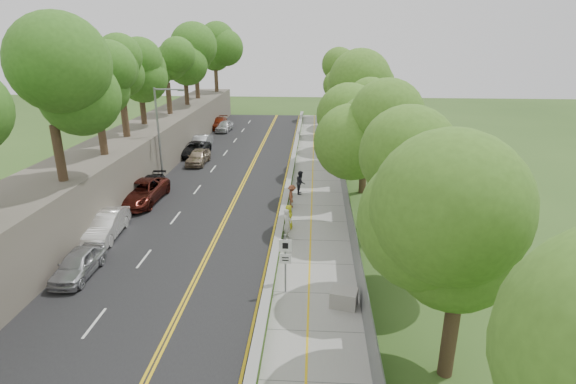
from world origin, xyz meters
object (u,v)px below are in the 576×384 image
Objects in this scene: concrete_block at (344,298)px; car_1 at (105,225)px; car_0 at (78,264)px; painter_0 at (289,217)px; streetlight at (161,129)px; car_2 at (141,192)px; construction_barrel at (333,146)px; signpost at (285,257)px; person_far at (332,142)px.

concrete_block is 0.25× the size of car_1.
car_1 is (-0.71, 4.74, 0.11)m from car_0.
streetlight is at bearing 39.97° from painter_0.
car_1 is 0.82× the size of car_2.
streetlight is 6.41m from car_2.
streetlight is at bearing 90.75° from car_0.
construction_barrel is at bearing 61.64° from car_0.
signpost is 0.76× the size of car_0.
person_far is (-0.10, 0.62, 0.35)m from construction_barrel.
signpost is at bearing -30.77° from car_1.
car_2 reaches higher than painter_0.
concrete_block is 13.87m from car_0.
car_0 is 4.79m from car_1.
signpost is at bearing -43.92° from car_2.
concrete_block is 19.32m from car_2.
painter_0 is at bearing 109.61° from concrete_block.
painter_0 is (11.35, -4.13, -0.00)m from car_2.
concrete_block is at bearing -90.88° from construction_barrel.
car_2 reaches higher than concrete_block.
signpost reaches higher than construction_barrel.
car_1 reaches higher than concrete_block.
car_1 is (-14.44, 6.70, 0.39)m from concrete_block.
concrete_block is 30.37m from person_far.
car_0 reaches higher than construction_barrel.
car_2 is (-14.90, -16.93, 0.34)m from construction_barrel.
construction_barrel is 0.72m from person_far.
car_2 is at bearing 138.41° from concrete_block.
person_far is (14.66, 12.37, -3.76)m from streetlight.
construction_barrel is 0.59× the size of painter_0.
painter_0 reaches higher than car_1.
car_1 reaches higher than car_0.
person_far is at bearing 40.14° from streetlight.
signpost reaches higher than concrete_block.
painter_0 is 21.95m from person_far.
streetlight is 11.92m from car_1.
painter_0 is at bearing 85.50° from person_far.
construction_barrel is at bearing 89.12° from concrete_block.
car_1 is at bearing 153.87° from signpost.
streetlight is 6.59× the size of concrete_block.
streetlight is 20.72m from signpost.
car_1 is 11.52m from painter_0.
construction_barrel is 0.20× the size of car_1.
person_far is at bearing 99.18° from construction_barrel.
car_1 is 2.95× the size of person_far.
streetlight is 1.64× the size of car_1.
car_0 is (0.58, -16.04, -3.91)m from streetlight.
painter_0 reaches higher than car_0.
construction_barrel is at bearing 52.48° from car_1.
signpost is 0.52× the size of car_2.
signpost is 0.64× the size of car_1.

